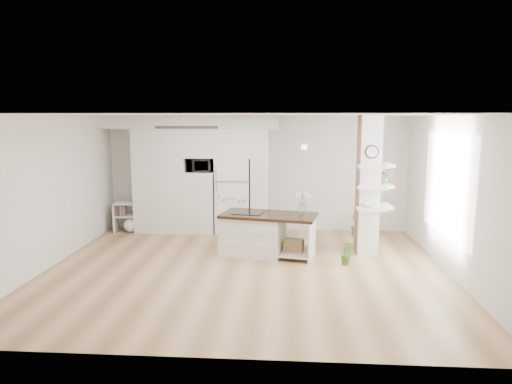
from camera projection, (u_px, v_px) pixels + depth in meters
floor at (245, 270)px, 8.04m from camera, size 7.00×6.00×0.01m
room at (245, 165)px, 7.74m from camera, size 7.04×6.04×2.72m
cabinet_wall at (193, 168)px, 10.52m from camera, size 4.00×0.71×2.70m
refrigerator at (233, 195)px, 10.57m from camera, size 0.78×0.69×1.75m
column at (373, 186)px, 8.77m from camera, size 0.69×0.90×2.70m
window at (447, 185)px, 7.86m from camera, size 0.00×2.40×2.40m
pendant_light at (345, 149)px, 7.73m from camera, size 0.12×0.12×0.10m
kitchen_island at (259, 233)px, 8.90m from camera, size 1.95×1.21×1.39m
bookshelf at (128, 219)px, 10.65m from camera, size 0.61×0.38×0.70m
floor_plant_a at (347, 253)px, 8.28m from camera, size 0.30×0.27×0.44m
floor_plant_b at (358, 224)px, 10.30m from camera, size 0.31×0.31×0.53m
microwave at (200, 165)px, 10.45m from camera, size 0.54×0.37×0.30m
shelf_plant at (385, 176)px, 8.89m from camera, size 0.27×0.23×0.30m
decor_bowl at (371, 206)px, 8.61m from camera, size 0.22×0.22×0.05m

